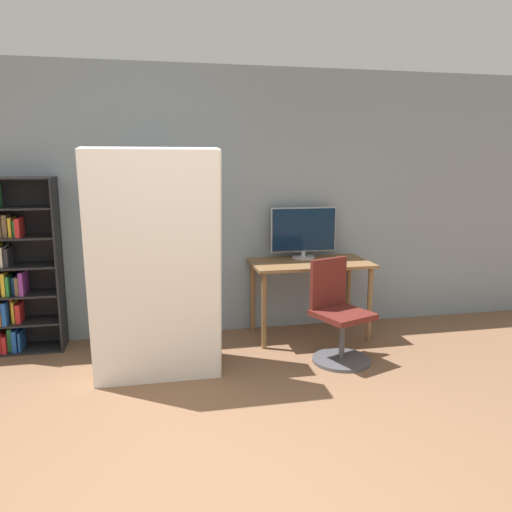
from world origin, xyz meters
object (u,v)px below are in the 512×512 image
Objects in this scene: mattress_far at (155,260)px; office_chair at (338,321)px; bookshelf at (15,269)px; monitor at (304,232)px; mattress_near at (156,269)px.

office_chair is at bearing -8.79° from mattress_far.
office_chair is 0.56× the size of bookshelf.
monitor is 1.12m from office_chair.
monitor reaches higher than office_chair.
office_chair is at bearing -16.85° from bookshelf.
mattress_near is 1.00× the size of mattress_far.
office_chair is at bearing -85.85° from monitor.
mattress_near reaches higher than bookshelf.
mattress_near is at bearing -90.00° from mattress_far.
mattress_near reaches higher than office_chair.
monitor is 2.82m from bookshelf.
monitor is at bearing 94.15° from office_chair.
mattress_near is 0.37m from mattress_far.
mattress_far reaches higher than monitor.
bookshelf reaches higher than office_chair.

